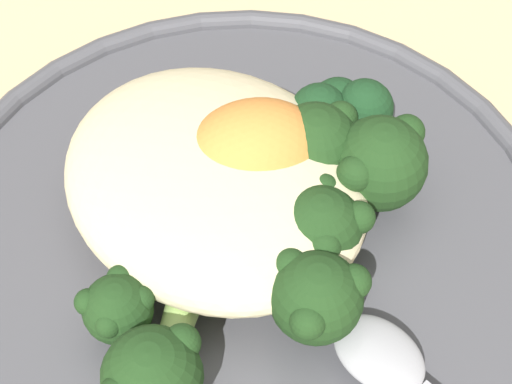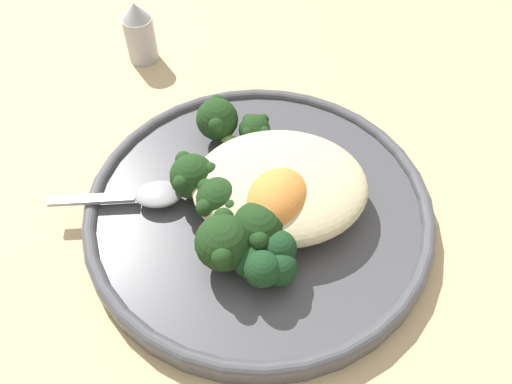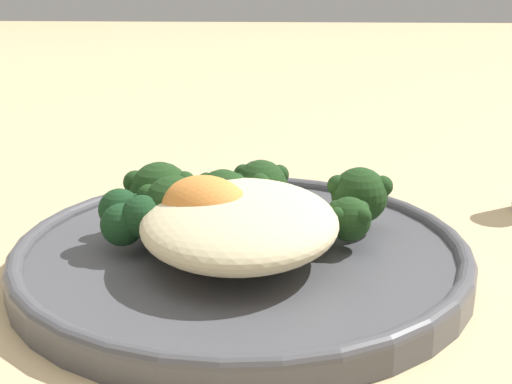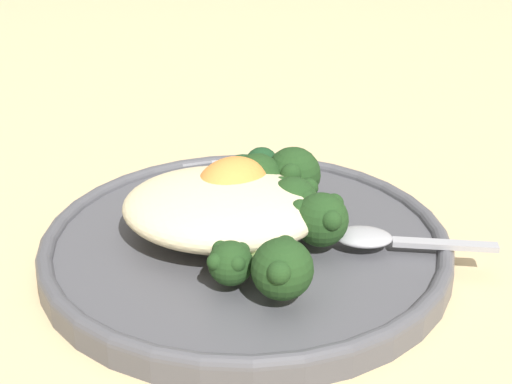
# 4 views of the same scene
# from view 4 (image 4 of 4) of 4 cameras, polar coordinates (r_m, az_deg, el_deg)

# --- Properties ---
(ground_plane) EXTENTS (4.00, 4.00, 0.00)m
(ground_plane) POSITION_cam_4_polar(r_m,az_deg,el_deg) (0.54, 0.29, -4.47)
(ground_plane) COLOR #D6B784
(plate) EXTENTS (0.30, 0.30, 0.02)m
(plate) POSITION_cam_4_polar(r_m,az_deg,el_deg) (0.53, -0.81, -4.13)
(plate) COLOR #4C4C51
(plate) RESTS_ON ground_plane
(quinoa_mound) EXTENTS (0.15, 0.12, 0.04)m
(quinoa_mound) POSITION_cam_4_polar(r_m,az_deg,el_deg) (0.52, -2.72, -1.18)
(quinoa_mound) COLOR beige
(quinoa_mound) RESTS_ON plate
(broccoli_stalk_0) EXTENTS (0.04, 0.09, 0.03)m
(broccoli_stalk_0) POSITION_cam_4_polar(r_m,az_deg,el_deg) (0.47, -2.15, -4.95)
(broccoli_stalk_0) COLOR #8EB25B
(broccoli_stalk_0) RESTS_ON plate
(broccoli_stalk_1) EXTENTS (0.08, 0.12, 0.04)m
(broccoli_stalk_1) POSITION_cam_4_polar(r_m,az_deg,el_deg) (0.45, 1.31, -5.57)
(broccoli_stalk_1) COLOR #8EB25B
(broccoli_stalk_1) RESTS_ON plate
(broccoli_stalk_2) EXTENTS (0.11, 0.04, 0.04)m
(broccoli_stalk_2) POSITION_cam_4_polar(r_m,az_deg,el_deg) (0.50, 3.90, -2.24)
(broccoli_stalk_2) COLOR #8EB25B
(broccoli_stalk_2) RESTS_ON plate
(broccoli_stalk_3) EXTENTS (0.08, 0.05, 0.04)m
(broccoli_stalk_3) POSITION_cam_4_polar(r_m,az_deg,el_deg) (0.52, 2.14, -0.90)
(broccoli_stalk_3) COLOR #8EB25B
(broccoli_stalk_3) RESTS_ON plate
(broccoli_stalk_4) EXTENTS (0.08, 0.10, 0.04)m
(broccoli_stalk_4) POSITION_cam_4_polar(r_m,az_deg,el_deg) (0.56, 2.40, 1.01)
(broccoli_stalk_4) COLOR #8EB25B
(broccoli_stalk_4) RESTS_ON plate
(broccoli_stalk_5) EXTENTS (0.05, 0.09, 0.04)m
(broccoli_stalk_5) POSITION_cam_4_polar(r_m,az_deg,el_deg) (0.55, -0.19, 0.63)
(broccoli_stalk_5) COLOR #8EB25B
(broccoli_stalk_5) RESTS_ON plate
(sweet_potato_chunk_0) EXTENTS (0.08, 0.08, 0.05)m
(sweet_potato_chunk_0) POSITION_cam_4_polar(r_m,az_deg,el_deg) (0.53, -1.90, 0.29)
(sweet_potato_chunk_0) COLOR orange
(sweet_potato_chunk_0) RESTS_ON plate
(sweet_potato_chunk_1) EXTENTS (0.06, 0.06, 0.03)m
(sweet_potato_chunk_1) POSITION_cam_4_polar(r_m,az_deg,el_deg) (0.54, -3.26, -0.02)
(sweet_potato_chunk_1) COLOR orange
(sweet_potato_chunk_1) RESTS_ON plate
(kale_tuft) EXTENTS (0.05, 0.05, 0.03)m
(kale_tuft) POSITION_cam_4_polar(r_m,az_deg,el_deg) (0.58, -0.05, 1.57)
(kale_tuft) COLOR #193D1E
(kale_tuft) RESTS_ON plate
(spoon) EXTENTS (0.11, 0.03, 0.01)m
(spoon) POSITION_cam_4_polar(r_m,az_deg,el_deg) (0.51, 9.82, -3.68)
(spoon) COLOR #A3A3A8
(spoon) RESTS_ON plate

